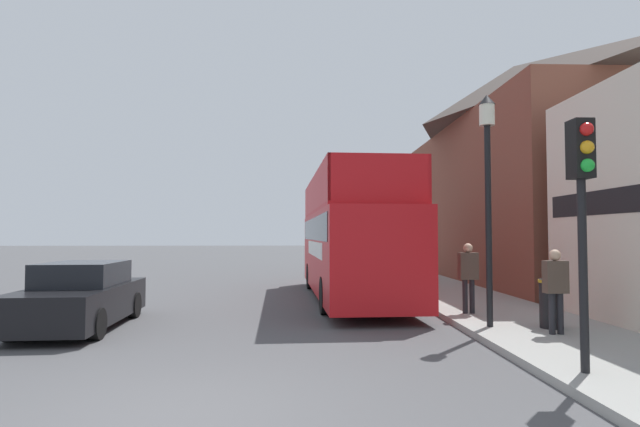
{
  "coord_description": "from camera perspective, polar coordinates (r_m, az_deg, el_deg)",
  "views": [
    {
      "loc": [
        1.42,
        -5.75,
        2.07
      ],
      "look_at": [
        1.95,
        9.11,
        2.71
      ],
      "focal_mm": 28.0,
      "sensor_mm": 36.0,
      "label": 1
    }
  ],
  "objects": [
    {
      "name": "parked_car_far_side",
      "position": [
        12.49,
        -25.63,
        -8.61
      ],
      "size": [
        2.01,
        4.4,
        1.46
      ],
      "rotation": [
        0.0,
        0.0,
        3.2
      ],
      "color": "black",
      "rests_on": "ground_plane"
    },
    {
      "name": "ground_plane",
      "position": [
        26.87,
        -5.08,
        -6.89
      ],
      "size": [
        144.0,
        144.0,
        0.0
      ],
      "primitive_type": "plane",
      "color": "#4C4C4F"
    },
    {
      "name": "tour_bus",
      "position": [
        16.34,
        3.45,
        -3.47
      ],
      "size": [
        2.92,
        10.47,
        3.97
      ],
      "rotation": [
        0.0,
        0.0,
        0.05
      ],
      "color": "red",
      "rests_on": "ground_plane"
    },
    {
      "name": "pedestrian_second",
      "position": [
        10.86,
        25.32,
        -7.2
      ],
      "size": [
        0.43,
        0.24,
        1.65
      ],
      "color": "#232328",
      "rests_on": "sidewalk"
    },
    {
      "name": "traffic_signal",
      "position": [
        8.02,
        27.77,
        2.81
      ],
      "size": [
        0.28,
        0.42,
        3.58
      ],
      "color": "black",
      "rests_on": "sidewalk"
    },
    {
      "name": "lamp_post_nearest",
      "position": [
        11.29,
        18.62,
        5.1
      ],
      "size": [
        0.35,
        0.35,
        4.95
      ],
      "color": "black",
      "rests_on": "sidewalk"
    },
    {
      "name": "sidewalk",
      "position": [
        24.36,
        10.0,
        -7.16
      ],
      "size": [
        3.22,
        108.0,
        0.14
      ],
      "color": "#999993",
      "rests_on": "ground_plane"
    },
    {
      "name": "pedestrian_third",
      "position": [
        12.94,
        16.58,
        -6.33
      ],
      "size": [
        0.45,
        0.25,
        1.73
      ],
      "color": "#232328",
      "rests_on": "sidewalk"
    },
    {
      "name": "brick_terrace_rear",
      "position": [
        24.32,
        21.44,
        4.36
      ],
      "size": [
        6.0,
        16.05,
        9.79
      ],
      "color": "brown",
      "rests_on": "ground_plane"
    },
    {
      "name": "lamp_post_second",
      "position": [
        20.08,
        9.29,
        2.17
      ],
      "size": [
        0.35,
        0.35,
        5.2
      ],
      "color": "black",
      "rests_on": "sidewalk"
    },
    {
      "name": "parked_car_ahead_of_bus",
      "position": [
        23.69,
        3.68,
        -5.79
      ],
      "size": [
        1.76,
        4.41,
        1.46
      ],
      "rotation": [
        0.0,
        0.0,
        0.01
      ],
      "color": "maroon",
      "rests_on": "ground_plane"
    },
    {
      "name": "litter_bin",
      "position": [
        11.57,
        24.86,
        -9.18
      ],
      "size": [
        0.48,
        0.48,
        1.01
      ],
      "color": "black",
      "rests_on": "sidewalk"
    }
  ]
}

